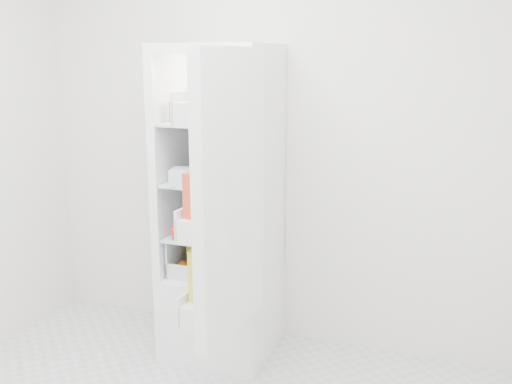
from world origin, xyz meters
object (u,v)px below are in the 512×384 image
at_px(mushroom_bowl, 198,226).
at_px(fridge_door, 225,201).
at_px(red_cabbage, 245,220).
at_px(refrigerator, 225,242).

relative_size(mushroom_bowl, fridge_door, 0.11).
relative_size(red_cabbage, mushroom_bowl, 1.09).
distance_m(refrigerator, red_cabbage, 0.23).
bearing_deg(refrigerator, mushroom_bowl, -135.06).
bearing_deg(red_cabbage, fridge_door, -78.05).
height_order(mushroom_bowl, fridge_door, fridge_door).
xyz_separation_m(refrigerator, mushroom_bowl, (-0.11, -0.11, 0.12)).
bearing_deg(refrigerator, fridge_door, -66.56).
bearing_deg(mushroom_bowl, fridge_door, -53.20).
height_order(red_cabbage, mushroom_bowl, red_cabbage).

